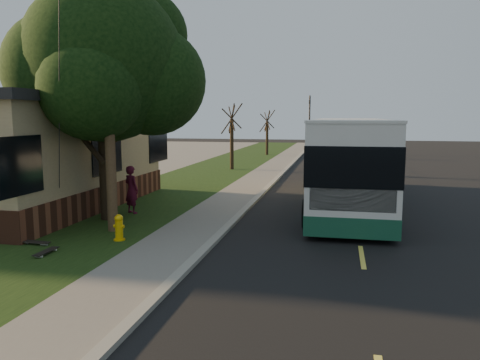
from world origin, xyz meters
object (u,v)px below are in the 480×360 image
skateboard_main (46,252)px  dumpster (72,175)px  distant_car (341,148)px  bare_tree_far (267,133)px  utility_pole (107,78)px  skateboard_spare (34,242)px  transit_bus (349,159)px  bare_tree_near (232,137)px  leafy_tree (107,65)px  skateboarder (131,190)px  fire_hydrant (119,228)px  traffic_signal (309,120)px

skateboard_main → dumpster: 11.96m
distant_car → bare_tree_far: bearing=-174.8°
utility_pole → distant_car: (6.88, 29.92, -3.91)m
bare_tree_far → skateboard_spare: bearing=-93.1°
transit_bus → dumpster: bearing=173.3°
bare_tree_near → transit_bus: bearing=-55.8°
leafy_tree → skateboarder: leafy_tree is taller
bare_tree_near → skateboarder: size_ratio=2.52×
utility_pole → transit_bus: size_ratio=0.72×
utility_pole → skateboard_spare: size_ratio=9.99×
fire_hydrant → traffic_signal: bearing=84.8°
bare_tree_near → utility_pole: bearing=-89.3°
fire_hydrant → bare_tree_near: size_ratio=0.17×
skateboard_spare → dumpster: (-4.85, 9.78, 0.50)m
distant_car → skateboard_spare: bearing=-107.3°
traffic_signal → distant_car: size_ratio=1.29×
bare_tree_near → skateboard_main: 19.71m
bare_tree_near → skateboarder: bare_tree_near is taller
traffic_signal → skateboard_main: size_ratio=6.43×
skateboard_main → distant_car: 33.36m
leafy_tree → dumpster: leafy_tree is taller
traffic_signal → skateboarder: (-4.34, -30.49, -2.24)m
bare_tree_far → transit_bus: bare_tree_far is taller
bare_tree_far → skateboarder: (-0.84, -26.49, -1.08)m
bare_tree_near → bare_tree_far: bearing=87.6°
traffic_signal → skateboard_spare: 35.39m
distant_car → traffic_signal: bearing=132.2°
utility_pole → bare_tree_far: bearing=89.4°
utility_pole → bare_tree_far: size_ratio=2.25×
bare_tree_near → skateboarder: bearing=-91.3°
skateboarder → transit_bus: bearing=-126.0°
transit_bus → skateboard_main: bearing=-130.2°
fire_hydrant → leafy_tree: bearing=120.7°
traffic_signal → leafy_tree: bearing=-98.5°
dumpster → distant_car: (13.08, 22.02, 0.10)m
transit_bus → skateboard_main: transit_bus is taller
fire_hydrant → skateboard_spare: 2.26m
fire_hydrant → bare_tree_far: bearing=90.8°
skateboard_main → skateboarder: bearing=90.4°
bare_tree_near → bare_tree_far: 12.01m
leafy_tree → bare_tree_near: 15.66m
skateboarder → skateboard_main: 5.18m
utility_pole → leafy_tree: utility_pole is taller
bare_tree_far → dumpster: bearing=-107.1°
transit_bus → bare_tree_near: bearing=124.2°
transit_bus → skateboard_spare: bearing=-135.6°
transit_bus → fire_hydrant: bearing=-130.9°
utility_pole → skateboard_main: bearing=-100.9°
bare_tree_far → distant_car: 6.76m
utility_pole → distant_car: 30.95m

